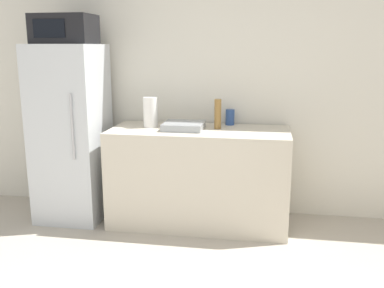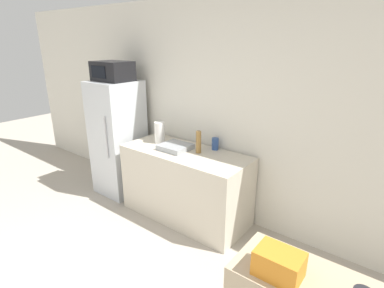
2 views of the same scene
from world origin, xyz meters
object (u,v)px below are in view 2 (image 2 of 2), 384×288
object	(u,v)px
refrigerator	(118,138)
basket	(279,264)
bottle_tall	(199,142)
bottle_short	(215,144)
microwave	(112,71)
paper_towel_roll	(160,133)

from	to	relation	value
refrigerator	basket	size ratio (longest dim) A/B	6.83
bottle_tall	basket	size ratio (longest dim) A/B	1.12
bottle_tall	bottle_short	xyz separation A→B (m)	(0.09, 0.21, -0.06)
microwave	bottle_short	xyz separation A→B (m)	(1.44, 0.30, -0.79)
basket	bottle_tall	bearing A→B (deg)	138.09
basket	bottle_short	bearing A→B (deg)	132.22
paper_towel_roll	bottle_short	bearing A→B (deg)	17.47
bottle_short	basket	distance (m)	2.15
microwave	bottle_short	size ratio (longest dim) A/B	3.56
microwave	bottle_tall	size ratio (longest dim) A/B	1.95
microwave	bottle_short	distance (m)	1.67
refrigerator	bottle_tall	size ratio (longest dim) A/B	6.10
bottle_short	bottle_tall	bearing A→B (deg)	-113.63
microwave	basket	size ratio (longest dim) A/B	2.18
microwave	bottle_short	bearing A→B (deg)	11.93
bottle_short	paper_towel_roll	size ratio (longest dim) A/B	0.53
microwave	paper_towel_roll	distance (m)	1.04
basket	paper_towel_roll	xyz separation A→B (m)	(-2.14, 1.37, -0.03)
bottle_short	basket	xyz separation A→B (m)	(1.44, -1.59, 0.09)
microwave	refrigerator	bearing A→B (deg)	70.29
microwave	paper_towel_roll	world-z (taller)	microwave
bottle_tall	bottle_short	world-z (taller)	bottle_tall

